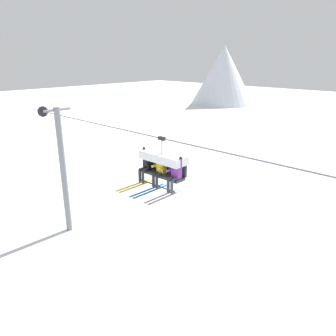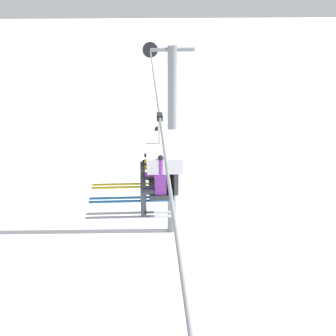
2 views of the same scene
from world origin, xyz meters
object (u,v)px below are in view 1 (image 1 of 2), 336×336
(lift_tower_near, at_px, (63,168))
(chairlift_chair, at_px, (163,161))
(skier_black, at_px, (145,165))
(skier_yellow, at_px, (159,170))
(skier_purple, at_px, (174,174))

(lift_tower_near, xyz_separation_m, chairlift_chair, (8.77, -0.71, 2.51))
(chairlift_chair, xyz_separation_m, skier_black, (-0.74, -0.21, -0.27))
(lift_tower_near, distance_m, skier_yellow, 9.10)
(chairlift_chair, bearing_deg, skier_yellow, -90.00)
(chairlift_chair, height_order, skier_purple, chairlift_chair)
(chairlift_chair, distance_m, skier_black, 0.81)
(skier_black, xyz_separation_m, skier_yellow, (0.74, -0.01, -0.02))
(chairlift_chair, bearing_deg, skier_purple, -16.21)
(lift_tower_near, height_order, chairlift_chair, lift_tower_near)
(lift_tower_near, distance_m, skier_black, 8.39)
(chairlift_chair, relative_size, skier_purple, 1.11)
(lift_tower_near, bearing_deg, skier_black, -6.54)
(lift_tower_near, relative_size, skier_purple, 4.49)
(skier_yellow, xyz_separation_m, skier_purple, (0.74, 0.01, 0.02))
(skier_black, xyz_separation_m, skier_purple, (1.48, 0.00, 0.00))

